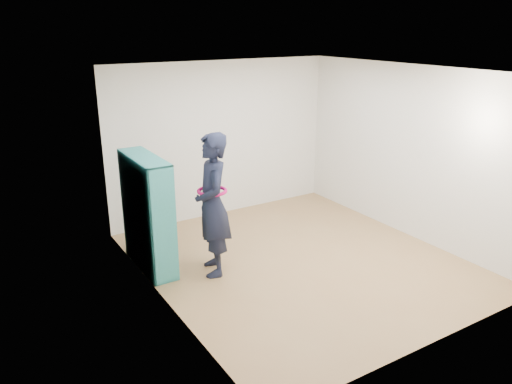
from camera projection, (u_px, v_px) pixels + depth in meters
floor at (300, 261)px, 6.98m from camera, size 4.50×4.50×0.00m
ceiling at (306, 71)px, 6.14m from camera, size 4.50×4.50×0.00m
wall_left at (159, 198)px, 5.57m from camera, size 0.02×4.50×2.60m
wall_right at (409, 152)px, 7.56m from camera, size 0.02×4.50×2.60m
wall_back at (222, 140)px, 8.37m from camera, size 4.00×0.02×2.60m
wall_front at (444, 229)px, 4.75m from camera, size 4.00×0.02×2.60m
bookshelf at (146, 215)px, 6.58m from camera, size 0.34×1.16×1.55m
person at (213, 205)px, 6.39m from camera, size 0.63×0.79×1.89m
smartphone at (201, 194)px, 6.41m from camera, size 0.03×0.08×0.13m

